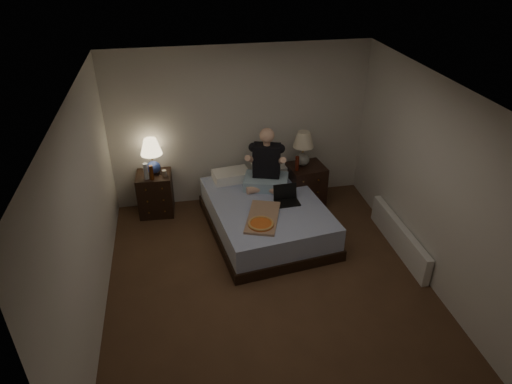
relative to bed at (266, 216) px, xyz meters
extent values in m
cube|color=brown|center=(-0.21, -1.19, -0.25)|extent=(4.00, 4.50, 0.00)
cube|color=white|center=(-0.21, -1.19, 2.25)|extent=(4.00, 4.50, 0.00)
cube|color=silver|center=(-0.21, 1.06, 1.00)|extent=(4.00, 0.00, 2.50)
cube|color=silver|center=(-0.21, -3.44, 1.00)|extent=(4.00, 0.00, 2.50)
cube|color=silver|center=(-2.21, -1.19, 1.00)|extent=(0.00, 4.50, 2.50)
cube|color=silver|center=(1.79, -1.19, 1.00)|extent=(0.00, 4.50, 2.50)
cube|color=#596EB2|center=(0.00, 0.00, 0.00)|extent=(1.77, 2.20, 0.50)
cube|color=black|center=(-1.59, 0.81, 0.09)|extent=(0.54, 0.49, 0.67)
cube|color=black|center=(0.77, 0.59, 0.10)|extent=(0.60, 0.55, 0.70)
cylinder|color=silver|center=(-1.68, 0.69, 0.55)|extent=(0.07, 0.07, 0.25)
cylinder|color=silver|center=(-1.42, 0.72, 0.47)|extent=(0.07, 0.07, 0.10)
cylinder|color=#52260B|center=(-1.60, 0.65, 0.54)|extent=(0.06, 0.06, 0.23)
cylinder|color=#4F170B|center=(0.58, 0.49, 0.57)|extent=(0.06, 0.06, 0.23)
cube|color=white|center=(1.72, -0.78, -0.05)|extent=(0.10, 1.60, 0.40)
camera|label=1|loc=(-1.18, -5.47, 3.69)|focal=32.00mm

